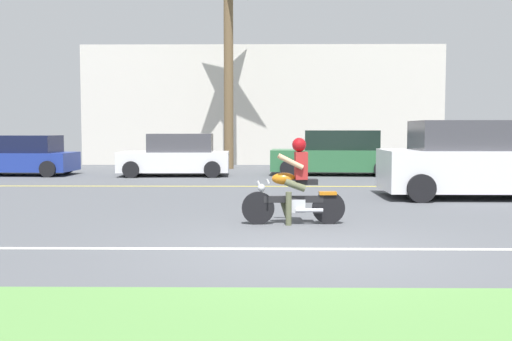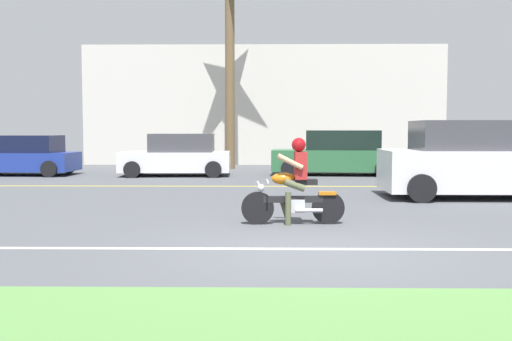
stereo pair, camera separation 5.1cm
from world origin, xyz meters
The scene contains 9 objects.
ground centered at (0.00, 3.00, -0.02)m, with size 56.00×30.00×0.04m, color #4C4F54.
lane_line_near centered at (0.00, 0.01, 0.00)m, with size 50.40×0.12×0.01m, color silver.
lane_line_far centered at (0.00, 8.91, 0.00)m, with size 50.40×0.12×0.01m, color yellow.
motorcyclist centered at (-0.11, 2.15, 0.63)m, with size 1.78×0.58×1.49m.
suv_nearby centered at (4.60, 6.18, 0.90)m, with size 4.90×2.28×1.83m.
parked_car_0 centered at (-9.20, 12.92, 0.66)m, with size 3.88×2.04×1.41m.
parked_car_1 centered at (-3.68, 12.75, 0.69)m, with size 3.83×2.09×1.47m.
parked_car_2 centered at (1.94, 13.23, 0.74)m, with size 4.55×2.26×1.58m.
building_far centered at (-0.70, 21.00, 2.71)m, with size 16.42×4.00×5.42m, color beige.
Camera 2 is at (-0.59, -8.05, 1.64)m, focal length 41.94 mm.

